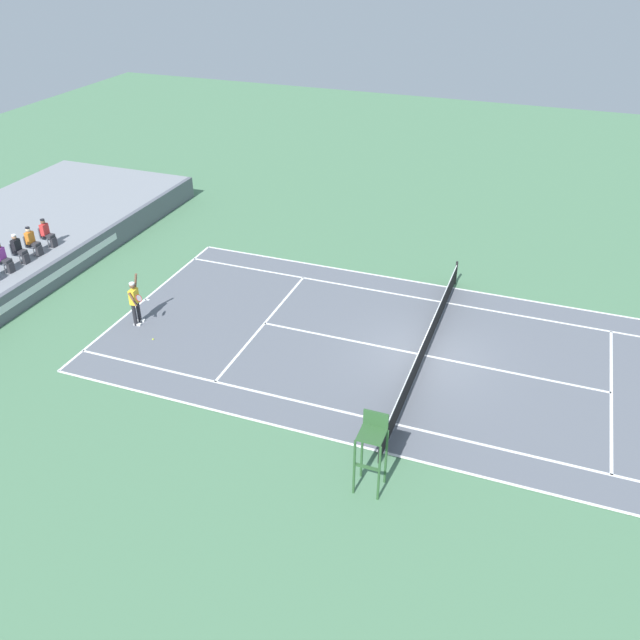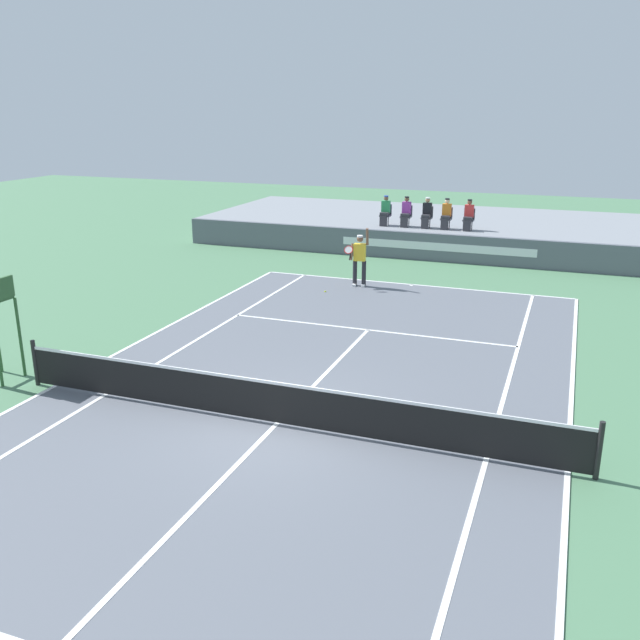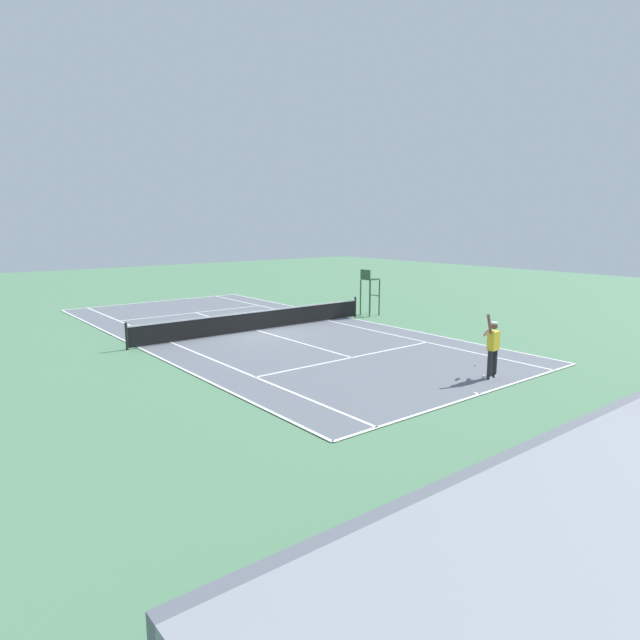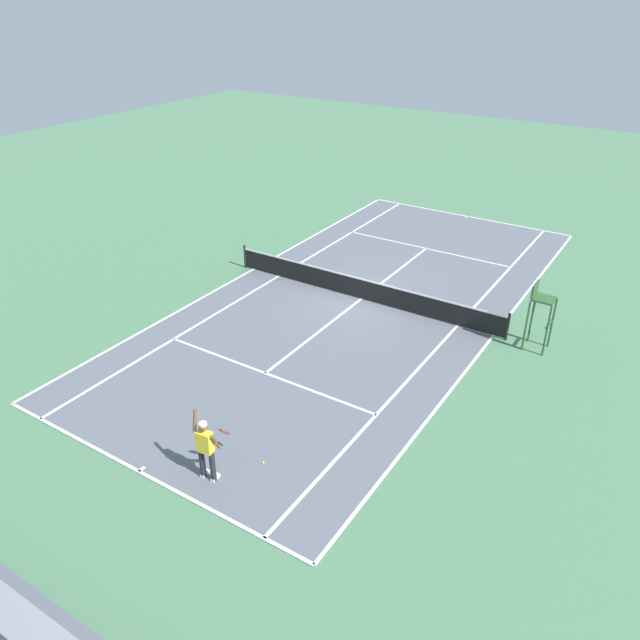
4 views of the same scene
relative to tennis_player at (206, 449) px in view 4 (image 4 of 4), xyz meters
name	(u,v)px [view 4 (image 4 of 4)]	position (x,y,z in m)	size (l,w,h in m)	color
ground_plane	(361,300)	(1.72, -11.07, -0.99)	(80.00, 80.00, 0.00)	#4C7A56
court	(361,299)	(1.72, -11.07, -0.98)	(11.08, 23.88, 0.03)	slate
net	(361,288)	(1.72, -11.07, -0.47)	(11.98, 0.10, 1.07)	black
tennis_player	(206,449)	(0.00, 0.00, 0.00)	(0.75, 0.69, 2.08)	#232328
tennis_ball	(263,463)	(-0.83, -1.20, -0.96)	(0.07, 0.07, 0.07)	#D1E533
umpire_chair	(540,308)	(-5.19, -11.07, 0.56)	(0.77, 0.77, 2.44)	#2D562D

